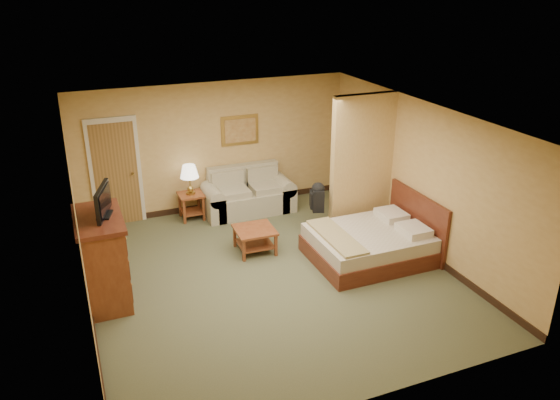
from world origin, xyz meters
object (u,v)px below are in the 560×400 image
coffee_table (255,235)px  bed (372,243)px  loveseat (248,198)px  dresser (103,259)px

coffee_table → bed: bearing=-29.2°
coffee_table → loveseat: bearing=74.9°
dresser → bed: (4.30, -0.39, -0.39)m
loveseat → coffee_table: loveseat is taller
loveseat → coffee_table: size_ratio=2.60×
loveseat → bed: size_ratio=0.93×
loveseat → bed: 2.97m
dresser → bed: bearing=-5.2°
loveseat → bed: bed is taller
dresser → bed: size_ratio=0.69×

